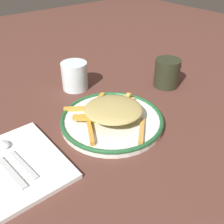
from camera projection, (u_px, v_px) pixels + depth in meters
ground_plane at (112, 123)px, 0.67m from camera, size 2.60×2.60×0.00m
plate at (112, 120)px, 0.67m from camera, size 0.26×0.26×0.02m
fries_heap at (113, 110)px, 0.65m from camera, size 0.21×0.24×0.04m
napkin at (20, 163)px, 0.55m from camera, size 0.16×0.23×0.01m
fork at (4, 164)px, 0.54m from camera, size 0.03×0.18×0.00m
spoon at (12, 152)px, 0.56m from camera, size 0.03×0.15×0.01m
water_glass at (75, 76)px, 0.81m from camera, size 0.08×0.08×0.09m
coffee_mug at (167, 73)px, 0.82m from camera, size 0.11×0.08×0.09m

